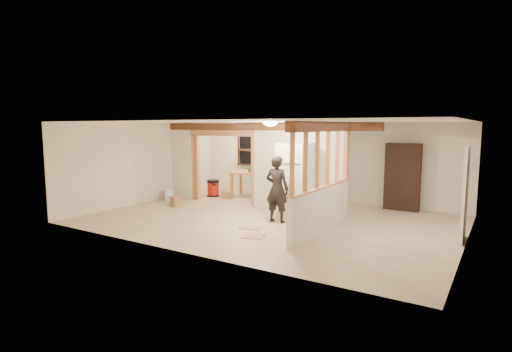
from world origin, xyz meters
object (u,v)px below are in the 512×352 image
Objects in this scene: bookshelf at (402,177)px; shop_vac at (213,188)px; woman at (277,189)px; work_table at (251,185)px; refrigerator at (295,180)px.

shop_vac is at bearing -169.54° from bookshelf.
woman is at bearing -29.64° from shop_vac.
bookshelf is at bearing 10.46° from shop_vac.
work_table is 0.70× the size of bookshelf.
shop_vac is (-1.16, -0.60, -0.13)m from work_table.
refrigerator is at bearing -94.24° from woman.
work_table is at bearing -174.09° from bookshelf.
work_table reaches higher than shop_vac.
woman is at bearing -92.25° from refrigerator.
refrigerator is at bearing -47.03° from work_table.
refrigerator reaches higher than shop_vac.
woman is 3.94m from bookshelf.
refrigerator is 1.02× the size of bookshelf.
work_table is at bearing 27.54° from shop_vac.
work_table is at bearing 144.97° from refrigerator.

